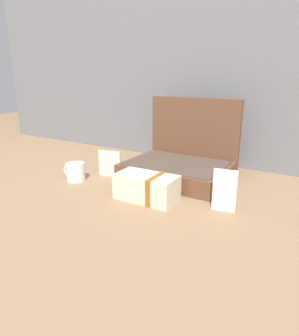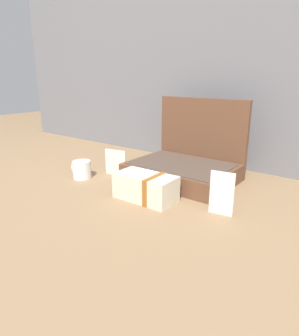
{
  "view_description": "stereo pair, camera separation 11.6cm",
  "coord_description": "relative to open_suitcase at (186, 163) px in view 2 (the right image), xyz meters",
  "views": [
    {
      "loc": [
        0.59,
        -0.97,
        0.46
      ],
      "look_at": [
        -0.0,
        -0.02,
        0.12
      ],
      "focal_mm": 32.09,
      "sensor_mm": 36.0,
      "label": 1
    },
    {
      "loc": [
        0.68,
        -0.9,
        0.46
      ],
      "look_at": [
        -0.0,
        -0.02,
        0.12
      ],
      "focal_mm": 32.09,
      "sensor_mm": 36.0,
      "label": 2
    }
  ],
  "objects": [
    {
      "name": "ground_plane",
      "position": [
        0.0,
        -0.26,
        -0.07
      ],
      "size": [
        6.0,
        6.0,
        0.0
      ],
      "primitive_type": "plane",
      "color": "#8C6D4C"
    },
    {
      "name": "back_wall",
      "position": [
        0.0,
        0.32,
        0.63
      ],
      "size": [
        3.2,
        0.06,
        1.4
      ],
      "primitive_type": "cube",
      "color": "slate",
      "rests_on": "ground_plane"
    },
    {
      "name": "open_suitcase",
      "position": [
        0.0,
        0.0,
        0.0
      ],
      "size": [
        0.46,
        0.36,
        0.36
      ],
      "color": "brown",
      "rests_on": "ground_plane"
    },
    {
      "name": "cream_toiletry_bag",
      "position": [
        0.01,
        -0.31,
        -0.02
      ],
      "size": [
        0.24,
        0.13,
        0.1
      ],
      "color": "beige",
      "rests_on": "ground_plane"
    },
    {
      "name": "coffee_mug",
      "position": [
        -0.39,
        -0.3,
        -0.03
      ],
      "size": [
        0.12,
        0.08,
        0.08
      ],
      "color": "white",
      "rests_on": "ground_plane"
    },
    {
      "name": "info_card_left",
      "position": [
        0.3,
        -0.25,
        0.0
      ],
      "size": [
        0.08,
        0.02,
        0.15
      ],
      "primitive_type": "cube",
      "rotation": [
        0.0,
        0.0,
        0.15
      ],
      "color": "white",
      "rests_on": "ground_plane"
    },
    {
      "name": "poster_card_right",
      "position": [
        -0.29,
        -0.17,
        -0.01
      ],
      "size": [
        0.11,
        0.03,
        0.12
      ],
      "primitive_type": "cube",
      "rotation": [
        0.0,
        0.0,
        0.18
      ],
      "color": "silver",
      "rests_on": "ground_plane"
    }
  ]
}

